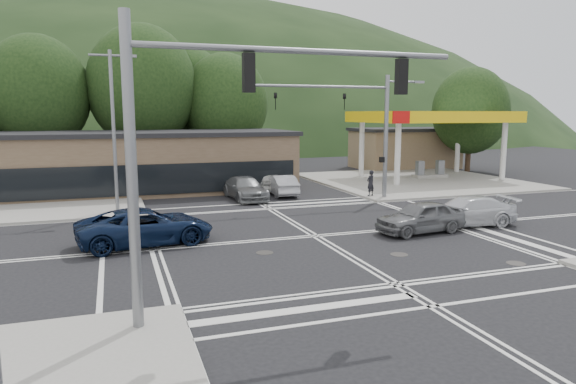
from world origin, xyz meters
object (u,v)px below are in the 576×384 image
object	(u,v)px
car_queue_a	(281,185)
car_queue_b	(269,181)
car_grey_center	(421,217)
car_silver_east	(466,211)
car_northbound	(245,188)
pedestrian	(371,183)
car_blue_west	(146,226)

from	to	relation	value
car_queue_a	car_queue_b	world-z (taller)	car_queue_b
car_grey_center	car_queue_a	xyz separation A→B (m)	(-2.66, 12.89, -0.05)
car_silver_east	car_queue_b	distance (m)	15.54
car_grey_center	car_northbound	size ratio (longest dim) A/B	0.88
car_grey_center	car_queue_a	size ratio (longest dim) A/B	1.03
car_queue_b	pedestrian	size ratio (longest dim) A/B	2.53
car_northbound	pedestrian	distance (m)	8.31
pedestrian	car_northbound	bearing A→B (deg)	-37.94
pedestrian	car_queue_b	bearing A→B (deg)	-65.85
car_queue_a	car_blue_west	bearing A→B (deg)	52.08
car_northbound	pedestrian	size ratio (longest dim) A/B	2.94
car_blue_west	car_northbound	size ratio (longest dim) A/B	1.14
car_blue_west	car_queue_a	bearing A→B (deg)	-50.26
car_blue_west	car_silver_east	bearing A→B (deg)	-103.48
car_queue_b	car_northbound	size ratio (longest dim) A/B	0.86
car_northbound	car_queue_a	bearing A→B (deg)	14.46
car_blue_west	car_queue_a	distance (m)	14.69
car_silver_east	car_queue_a	world-z (taller)	car_silver_east
car_silver_east	car_queue_a	xyz separation A→B (m)	(-5.73, 12.27, -0.02)
car_grey_center	car_silver_east	size ratio (longest dim) A/B	0.88
car_blue_west	car_queue_a	size ratio (longest dim) A/B	1.33
car_silver_east	pedestrian	bearing A→B (deg)	-168.75
car_queue_b	pedestrian	world-z (taller)	pedestrian
car_blue_west	pedestrian	bearing A→B (deg)	-70.96
car_queue_a	pedestrian	xyz separation A→B (m)	(5.21, -3.11, 0.30)
car_queue_a	car_grey_center	bearing A→B (deg)	105.19
car_blue_west	car_northbound	xyz separation A→B (m)	(6.93, 10.12, -0.06)
pedestrian	car_silver_east	bearing A→B (deg)	70.81
car_grey_center	pedestrian	size ratio (longest dim) A/B	2.58
car_northbound	car_grey_center	bearing A→B (deg)	-68.89
car_grey_center	car_silver_east	distance (m)	3.13
car_queue_b	car_queue_a	bearing A→B (deg)	105.14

